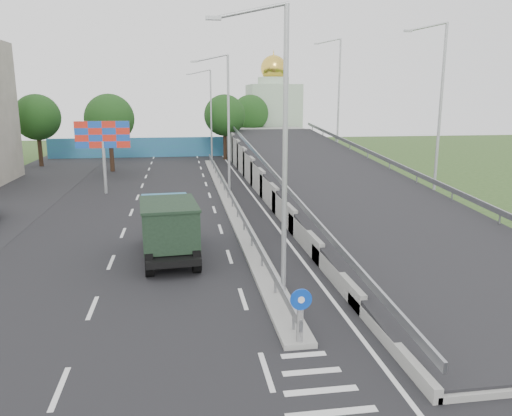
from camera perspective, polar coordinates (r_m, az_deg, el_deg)
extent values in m
plane|color=#2D4C1E|center=(13.50, 7.31, -19.90)|extent=(160.00, 160.00, 0.00)
cube|color=black|center=(31.75, -7.91, -0.74)|extent=(26.00, 90.00, 0.04)
cube|color=gray|center=(35.79, -3.22, 1.03)|extent=(1.00, 44.00, 0.20)
cube|color=gray|center=(38.55, 15.32, 4.82)|extent=(0.10, 50.00, 0.32)
cube|color=gray|center=(35.78, 1.22, 4.70)|extent=(0.10, 50.00, 0.32)
cube|color=gray|center=(35.67, -3.23, 2.05)|extent=(0.08, 44.00, 0.32)
cylinder|color=gray|center=(35.71, -3.23, 1.66)|extent=(0.09, 0.09, 0.60)
cylinder|color=black|center=(14.97, 5.04, -12.90)|extent=(0.20, 0.20, 1.20)
cylinder|color=#0C3FBF|center=(14.59, 5.17, -10.37)|extent=(0.64, 0.05, 0.64)
cylinder|color=white|center=(14.57, 5.20, -10.41)|extent=(0.20, 0.03, 0.20)
cylinder|color=#B2B5B7|center=(17.41, 3.33, 5.86)|extent=(0.18, 0.18, 10.00)
cylinder|color=#B2B5B7|center=(17.31, -0.65, 21.62)|extent=(2.57, 0.12, 0.66)
cube|color=#B2B5B7|center=(17.14, -4.90, 20.82)|extent=(0.50, 0.18, 0.12)
cylinder|color=#B2B5B7|center=(37.15, -3.15, 9.39)|extent=(0.18, 0.18, 10.00)
cylinder|color=#B2B5B7|center=(37.10, -5.17, 16.69)|extent=(2.57, 0.12, 0.66)
cube|color=#B2B5B7|center=(37.02, -7.09, 16.27)|extent=(0.50, 0.18, 0.12)
cylinder|color=#B2B5B7|center=(57.07, -5.15, 10.44)|extent=(0.18, 0.18, 10.00)
cylinder|color=#B2B5B7|center=(57.04, -6.49, 15.18)|extent=(2.57, 0.12, 0.66)
cube|color=#B2B5B7|center=(56.99, -7.73, 14.90)|extent=(0.50, 0.18, 0.12)
cube|color=teal|center=(63.21, -9.34, 6.89)|extent=(30.00, 0.50, 2.40)
cube|color=#B2CCAD|center=(72.21, 1.97, 10.35)|extent=(7.00, 7.00, 9.00)
cylinder|color=#B2CCAD|center=(72.19, 2.00, 14.32)|extent=(4.40, 4.40, 1.00)
sphere|color=gold|center=(72.27, 2.01, 15.67)|extent=(3.60, 3.60, 3.60)
cone|color=gold|center=(72.40, 2.02, 17.25)|extent=(0.30, 0.30, 1.20)
cylinder|color=#B2B5B7|center=(39.68, -16.91, 4.42)|extent=(0.24, 0.24, 4.00)
cube|color=red|center=(39.43, -17.15, 8.02)|extent=(4.00, 0.20, 2.00)
cylinder|color=black|center=(51.62, -16.19, 6.22)|extent=(0.44, 0.44, 4.00)
sphere|color=#0E3612|center=(51.40, -16.41, 9.77)|extent=(4.80, 4.80, 4.80)
cylinder|color=black|center=(59.39, -3.56, 7.45)|extent=(0.44, 0.44, 4.00)
sphere|color=#0E3612|center=(59.19, -3.60, 10.54)|extent=(4.80, 4.80, 4.80)
cylinder|color=black|center=(58.05, -23.46, 6.33)|extent=(0.44, 0.44, 4.00)
sphere|color=#0E3612|center=(57.85, -23.74, 9.48)|extent=(4.80, 4.80, 4.80)
cylinder|color=black|center=(66.78, -0.66, 8.03)|extent=(0.44, 0.44, 4.00)
sphere|color=#0E3612|center=(66.60, -0.66, 10.78)|extent=(4.80, 4.80, 4.80)
cylinder|color=black|center=(25.15, -12.41, -3.19)|extent=(0.43, 1.09, 1.07)
cylinder|color=black|center=(25.24, -8.00, -2.95)|extent=(0.43, 1.09, 1.07)
cylinder|color=black|center=(24.31, -12.36, -3.73)|extent=(0.43, 1.09, 1.07)
cylinder|color=black|center=(24.40, -7.80, -3.49)|extent=(0.43, 1.09, 1.07)
cylinder|color=black|center=(21.06, -12.13, -6.27)|extent=(0.43, 1.09, 1.07)
cylinder|color=black|center=(21.18, -6.85, -5.96)|extent=(0.43, 1.09, 1.07)
cube|color=black|center=(23.18, -9.90, -4.05)|extent=(2.73, 6.18, 0.29)
cube|color=navy|center=(25.14, -10.33, -0.48)|extent=(2.36, 1.74, 1.65)
cube|color=black|center=(25.78, -10.47, 0.83)|extent=(1.84, 0.21, 0.68)
cube|color=black|center=(26.18, -10.35, -2.26)|extent=(2.24, 0.33, 0.49)
cube|color=black|center=(22.34, -9.90, -1.84)|extent=(2.63, 3.87, 1.75)
cube|color=black|center=(22.13, -9.99, 0.47)|extent=(2.74, 3.98, 0.12)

